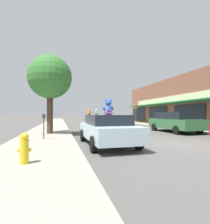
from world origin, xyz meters
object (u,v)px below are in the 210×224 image
teddy_bear_green (106,112)px  teddy_bear_cream (96,112)px  street_tree (50,78)px  teddy_bear_giant (108,107)px  parked_car_far_center (175,121)px  teddy_bear_purple (111,112)px  fire_hydrant (24,148)px  plush_art_car (107,129)px  teddy_bear_pink (107,112)px  teddy_bear_orange (89,112)px  parking_meter (44,123)px

teddy_bear_green → teddy_bear_cream: bearing=41.7°
teddy_bear_green → street_tree: size_ratio=0.05×
teddy_bear_giant → parked_car_far_center: 7.70m
teddy_bear_purple → fire_hydrant: bearing=47.0°
teddy_bear_giant → teddy_bear_green: bearing=-100.2°
plush_art_car → teddy_bear_pink: (-0.19, -0.70, 0.76)m
teddy_bear_giant → teddy_bear_green: (0.12, 0.86, -0.23)m
teddy_bear_green → teddy_bear_orange: teddy_bear_orange is taller
plush_art_car → teddy_bear_green: teddy_bear_green is taller
plush_art_car → teddy_bear_purple: (-0.05, -0.78, 0.74)m
teddy_bear_green → parking_meter: 3.22m
teddy_bear_giant → teddy_bear_orange: teddy_bear_giant is taller
teddy_bear_pink → street_tree: 6.09m
plush_art_car → fire_hydrant: (-2.96, -2.80, -0.20)m
teddy_bear_cream → teddy_bear_orange: 0.51m
teddy_bear_green → street_tree: street_tree is taller
parking_meter → plush_art_car: bearing=-30.3°
plush_art_car → teddy_bear_cream: (-0.36, 0.63, 0.77)m
plush_art_car → teddy_bear_green: (0.23, 1.01, 0.76)m
teddy_bear_giant → street_tree: street_tree is taller
teddy_bear_cream → plush_art_car: bearing=81.5°
street_tree → teddy_bear_giant: bearing=-56.0°
street_tree → teddy_bear_purple: bearing=-62.5°
teddy_bear_purple → parked_car_far_center: bearing=-131.2°
teddy_bear_orange → parked_car_far_center: teddy_bear_orange is taller
street_tree → teddy_bear_pink: bearing=-63.3°
teddy_bear_purple → fire_hydrant: size_ratio=0.28×
teddy_bear_cream → street_tree: size_ratio=0.05×
teddy_bear_cream → teddy_bear_green: (0.59, 0.38, -0.01)m
teddy_bear_purple → fire_hydrant: 3.67m
plush_art_car → street_tree: street_tree is taller
teddy_bear_green → parked_car_far_center: size_ratio=0.06×
street_tree → parking_meter: 3.92m
teddy_bear_cream → parked_car_far_center: size_ratio=0.06×
parked_car_far_center → teddy_bear_pink: bearing=-144.5°
plush_art_car → teddy_bear_pink: size_ratio=17.09×
parked_car_far_center → parking_meter: (-9.49, -2.49, 0.10)m
teddy_bear_pink → teddy_bear_cream: teddy_bear_cream is taller
teddy_bear_giant → teddy_bear_orange: bearing=-51.9°
teddy_bear_purple → parking_meter: bearing=-28.8°
parked_car_far_center → fire_hydrant: bearing=-144.0°
teddy_bear_orange → parking_meter: (-2.22, 0.63, -0.57)m
street_tree → teddy_bear_orange: bearing=-57.9°
plush_art_car → teddy_bear_pink: teddy_bear_pink is taller
teddy_bear_cream → teddy_bear_green: size_ratio=1.05×
street_tree → fire_hydrant: bearing=-92.0°
plush_art_car → teddy_bear_green: size_ratio=16.59×
teddy_bear_cream → parking_meter: (-2.51, 1.04, -0.56)m
plush_art_car → teddy_bear_orange: 1.46m
teddy_bear_orange → teddy_bear_green: bearing=-164.1°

